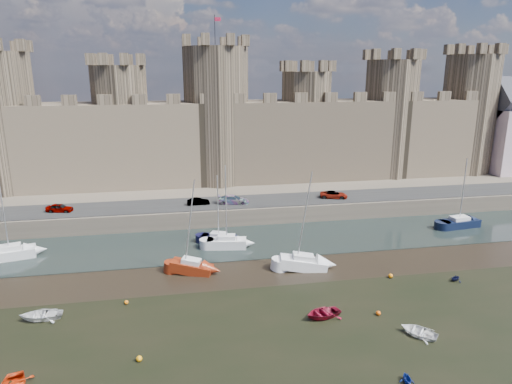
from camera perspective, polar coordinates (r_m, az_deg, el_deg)
ground at (r=38.66m, az=-0.43°, el=-19.46°), size 160.00×160.00×0.00m
water_channel at (r=59.78m, az=-4.36°, el=-6.40°), size 160.00×12.00×0.08m
quay at (r=93.83m, az=-6.66°, el=2.31°), size 160.00×60.00×2.50m
road at (r=68.39m, az=-5.27°, el=-1.39°), size 160.00×7.00×0.10m
castle at (r=80.16m, az=-6.78°, el=7.68°), size 108.50×11.00×29.00m
car_0 at (r=69.51m, az=-23.35°, el=-1.85°), size 3.87×2.18×1.24m
car_1 at (r=67.69m, az=-7.22°, el=-1.20°), size 3.31×1.26×1.08m
car_2 at (r=67.76m, az=-2.86°, el=-0.96°), size 4.86×2.74×1.33m
car_3 at (r=71.61m, az=9.70°, el=-0.34°), size 4.61×3.11×1.17m
sailboat_0 at (r=62.06m, az=-28.43°, el=-6.68°), size 6.01×3.47×10.57m
sailboat_1 at (r=59.58m, az=-4.69°, el=-5.76°), size 4.83×3.29×9.02m
sailboat_2 at (r=57.93m, az=-3.69°, el=-6.26°), size 5.16×2.63×10.64m
sailboat_3 at (r=71.33m, az=24.06°, el=-3.48°), size 5.92×2.87×9.98m
sailboat_4 at (r=51.67m, az=-8.06°, el=-9.21°), size 4.91×3.15×10.70m
sailboat_5 at (r=52.35m, az=5.91°, el=-8.77°), size 5.52×2.86×11.36m
dinghy_2 at (r=42.83m, az=19.70°, el=-16.19°), size 3.67×3.67×0.63m
dinghy_4 at (r=43.46m, az=8.37°, el=-14.82°), size 4.16×3.51×0.74m
dinghy_5 at (r=37.22m, az=18.37°, el=-21.26°), size 1.26×1.42×0.68m
dinghy_6 at (r=46.93m, az=-25.26°, el=-13.81°), size 3.88×2.96×0.75m
dinghy_7 at (r=53.94m, az=23.68°, el=-9.81°), size 1.73×1.64×0.72m
buoy_1 at (r=46.91m, az=-15.90°, el=-13.12°), size 0.40×0.40×0.40m
buoy_3 at (r=52.36m, az=16.48°, el=-10.01°), size 0.49×0.49×0.49m
buoy_4 at (r=38.70m, az=-14.40°, el=-19.53°), size 0.48×0.48×0.48m
buoy_5 at (r=44.85m, az=15.05°, el=-14.41°), size 0.44×0.44×0.44m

